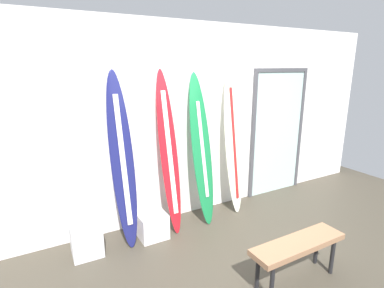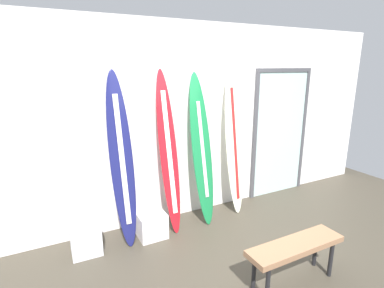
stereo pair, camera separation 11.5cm
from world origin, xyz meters
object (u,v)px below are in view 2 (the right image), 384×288
at_px(surfboard_ivory, 234,144).
at_px(surfboard_crimson, 169,153).
at_px(surfboard_emerald, 202,150).
at_px(bench, 295,249).
at_px(surfboard_navy, 121,160).
at_px(display_block_left, 151,224).
at_px(glass_door, 280,131).
at_px(display_block_center, 85,236).

bearing_deg(surfboard_ivory, surfboard_crimson, -178.05).
relative_size(surfboard_emerald, bench, 1.95).
distance_m(surfboard_crimson, surfboard_emerald, 0.50).
bearing_deg(surfboard_ivory, surfboard_emerald, -175.89).
bearing_deg(surfboard_navy, display_block_left, -17.33).
xyz_separation_m(surfboard_crimson, surfboard_ivory, (1.08, 0.04, -0.02)).
relative_size(surfboard_emerald, surfboard_ivory, 1.00).
bearing_deg(surfboard_emerald, glass_door, 8.49).
bearing_deg(surfboard_crimson, surfboard_emerald, -0.56).
xyz_separation_m(surfboard_navy, display_block_left, (0.32, -0.10, -0.92)).
xyz_separation_m(surfboard_ivory, display_block_center, (-2.23, -0.13, -0.85)).
relative_size(surfboard_navy, surfboard_ivory, 1.02).
height_order(surfboard_emerald, display_block_left, surfboard_emerald).
distance_m(surfboard_navy, surfboard_crimson, 0.63).
distance_m(display_block_left, bench, 1.84).
bearing_deg(surfboard_emerald, surfboard_crimson, 179.44).
distance_m(surfboard_navy, glass_door, 2.83).
bearing_deg(display_block_left, surfboard_navy, 162.67).
bearing_deg(bench, surfboard_crimson, 112.47).
xyz_separation_m(display_block_left, glass_door, (2.50, 0.36, 0.95)).
bearing_deg(bench, glass_door, 51.57).
bearing_deg(display_block_center, surfboard_emerald, 3.03).
height_order(display_block_left, glass_door, glass_door).
bearing_deg(display_block_center, surfboard_navy, 8.58).
bearing_deg(glass_door, surfboard_emerald, -171.51).
relative_size(surfboard_navy, bench, 1.99).
bearing_deg(bench, display_block_center, 139.61).
height_order(surfboard_crimson, bench, surfboard_crimson).
distance_m(surfboard_navy, display_block_left, 0.98).
xyz_separation_m(surfboard_emerald, glass_door, (1.68, 0.25, 0.06)).
relative_size(surfboard_ivory, glass_door, 0.98).
bearing_deg(surfboard_emerald, bench, -83.77).
xyz_separation_m(surfboard_crimson, glass_door, (2.18, 0.25, 0.03)).
xyz_separation_m(surfboard_navy, display_block_center, (-0.51, -0.08, -0.87)).
height_order(display_block_left, bench, bench).
bearing_deg(surfboard_emerald, display_block_center, -176.97).
xyz_separation_m(surfboard_ivory, bench, (-0.40, -1.68, -0.66)).
relative_size(surfboard_crimson, surfboard_emerald, 1.02).
bearing_deg(surfboard_navy, surfboard_emerald, 0.51).
bearing_deg(display_block_left, display_block_center, 178.49).
xyz_separation_m(display_block_center, glass_door, (3.33, 0.34, 0.90)).
distance_m(display_block_center, glass_door, 3.46).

